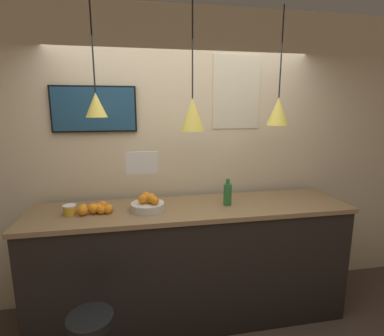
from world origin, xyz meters
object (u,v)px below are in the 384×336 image
spread_jar (70,210)px  juice_bottle (228,194)px  fruit_bowl (148,204)px  mounted_tv (94,109)px

spread_jar → juice_bottle: bearing=0.0°
fruit_bowl → juice_bottle: size_ratio=1.17×
fruit_bowl → spread_jar: bearing=180.0°
fruit_bowl → mounted_tv: bearing=136.5°
spread_jar → fruit_bowl: bearing=-0.0°
fruit_bowl → mounted_tv: (-0.44, 0.42, 0.80)m
fruit_bowl → spread_jar: 0.64m
juice_bottle → mounted_tv: size_ratio=0.32×
fruit_bowl → mounted_tv: 1.00m
mounted_tv → fruit_bowl: bearing=-43.5°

